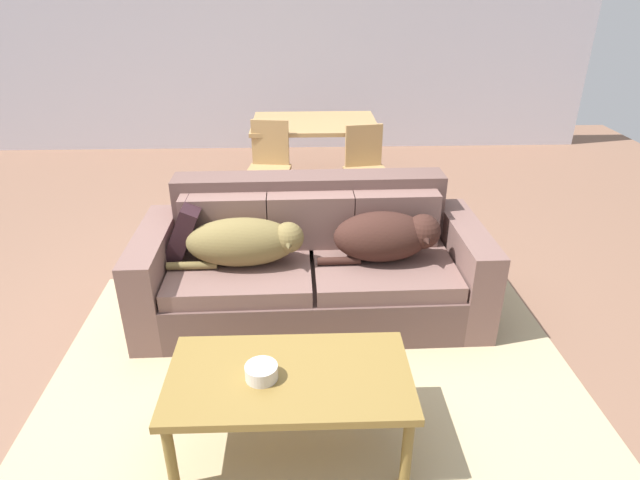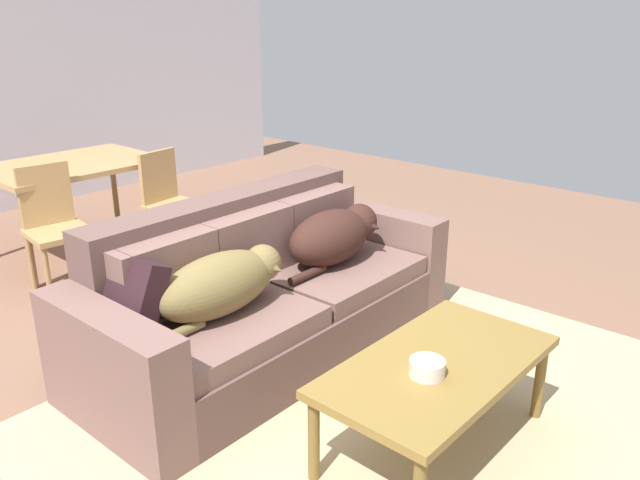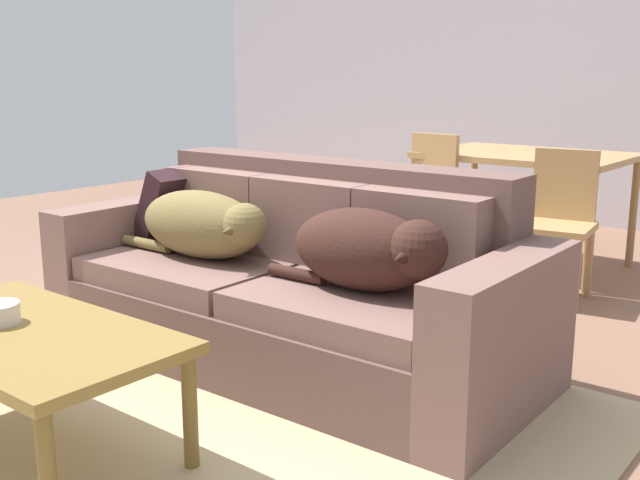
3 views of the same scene
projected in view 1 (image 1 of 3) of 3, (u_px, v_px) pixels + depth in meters
ground_plane at (274, 307)px, 3.79m from camera, size 10.00×10.00×0.00m
back_partition at (283, 43)px, 6.77m from camera, size 8.00×0.12×2.70m
area_rug at (315, 391)px, 3.01m from camera, size 3.12×2.68×0.01m
couch at (312, 265)px, 3.65m from camera, size 2.30×0.99×0.88m
dog_on_left_cushion at (246, 242)px, 3.39m from camera, size 0.88×0.33×0.31m
dog_on_right_cushion at (387, 236)px, 3.44m from camera, size 0.80×0.36×0.33m
throw_pillow_by_left_arm at (185, 228)px, 3.54m from camera, size 0.26×0.39×0.40m
coffee_table at (289, 382)px, 2.51m from camera, size 1.15×0.62×0.44m
bowl_on_coffee_table at (261, 372)px, 2.45m from camera, size 0.15×0.15×0.07m
dining_table at (314, 128)px, 5.54m from camera, size 1.29×0.93×0.76m
dining_chair_near_left at (269, 164)px, 5.11m from camera, size 0.45×0.45×0.89m
dining_chair_near_right at (366, 166)px, 5.10m from camera, size 0.45×0.45×0.85m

